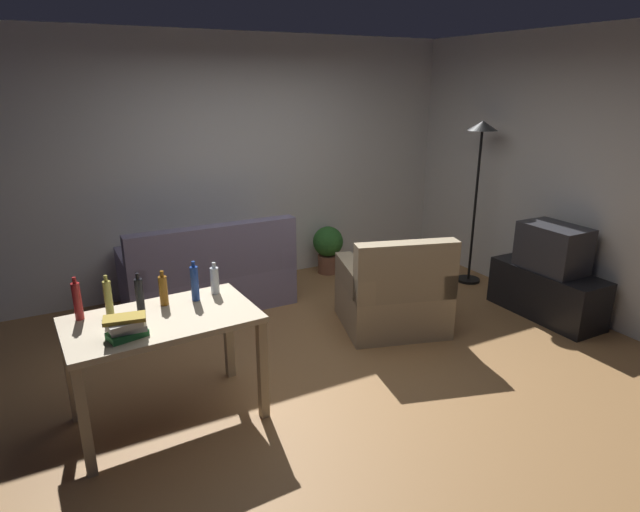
{
  "coord_description": "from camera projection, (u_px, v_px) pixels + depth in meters",
  "views": [
    {
      "loc": [
        -1.96,
        -3.4,
        2.21
      ],
      "look_at": [
        0.1,
        0.5,
        0.75
      ],
      "focal_mm": 29.75,
      "sensor_mm": 36.0,
      "label": 1
    }
  ],
  "objects": [
    {
      "name": "book_stack",
      "position": [
        126.0,
        327.0,
        3.13
      ],
      "size": [
        0.26,
        0.2,
        0.14
      ],
      "color": "#236B33",
      "rests_on": "desk"
    },
    {
      "name": "desk",
      "position": [
        163.0,
        333.0,
        3.46
      ],
      "size": [
        1.24,
        0.76,
        0.76
      ],
      "rotation": [
        0.0,
        0.0,
        0.05
      ],
      "color": "#C6B28E",
      "rests_on": "ground_plane"
    },
    {
      "name": "bottle_amber",
      "position": [
        163.0,
        290.0,
        3.58
      ],
      "size": [
        0.06,
        0.06,
        0.24
      ],
      "color": "#9E6019",
      "rests_on": "desk"
    },
    {
      "name": "ground_plane",
      "position": [
        337.0,
        361.0,
        4.42
      ],
      "size": [
        5.2,
        4.4,
        0.02
      ],
      "primitive_type": "cube",
      "color": "#9E7042"
    },
    {
      "name": "bottle_squat",
      "position": [
        108.0,
        298.0,
        3.4
      ],
      "size": [
        0.05,
        0.05,
        0.28
      ],
      "color": "#BCB24C",
      "rests_on": "desk"
    },
    {
      "name": "wall_right",
      "position": [
        571.0,
        174.0,
        5.14
      ],
      "size": [
        0.1,
        4.4,
        2.7
      ],
      "primitive_type": "cube",
      "color": "silver",
      "rests_on": "ground_plane"
    },
    {
      "name": "armchair",
      "position": [
        394.0,
        296.0,
        4.9
      ],
      "size": [
        1.1,
        1.06,
        0.92
      ],
      "rotation": [
        0.0,
        0.0,
        2.85
      ],
      "color": "tan",
      "rests_on": "ground_plane"
    },
    {
      "name": "potted_plant",
      "position": [
        328.0,
        246.0,
        6.33
      ],
      "size": [
        0.36,
        0.36,
        0.57
      ],
      "color": "brown",
      "rests_on": "ground_plane"
    },
    {
      "name": "bottle_dark",
      "position": [
        140.0,
        295.0,
        3.47
      ],
      "size": [
        0.05,
        0.05,
        0.27
      ],
      "color": "black",
      "rests_on": "desk"
    },
    {
      "name": "bottle_red",
      "position": [
        77.0,
        301.0,
        3.35
      ],
      "size": [
        0.05,
        0.05,
        0.29
      ],
      "color": "#AD2323",
      "rests_on": "desk"
    },
    {
      "name": "couch",
      "position": [
        209.0,
        278.0,
        5.39
      ],
      "size": [
        1.64,
        0.84,
        0.92
      ],
      "rotation": [
        0.0,
        0.0,
        3.14
      ],
      "color": "gray",
      "rests_on": "ground_plane"
    },
    {
      "name": "bottle_clear",
      "position": [
        215.0,
        280.0,
        3.78
      ],
      "size": [
        0.06,
        0.06,
        0.23
      ],
      "color": "silver",
      "rests_on": "desk"
    },
    {
      "name": "tv_stand",
      "position": [
        546.0,
        293.0,
        5.19
      ],
      "size": [
        0.44,
        1.1,
        0.48
      ],
      "rotation": [
        0.0,
        0.0,
        1.57
      ],
      "color": "black",
      "rests_on": "ground_plane"
    },
    {
      "name": "tv",
      "position": [
        553.0,
        248.0,
        5.04
      ],
      "size": [
        0.41,
        0.6,
        0.44
      ],
      "rotation": [
        0.0,
        0.0,
        1.57
      ],
      "color": "#2D2D33",
      "rests_on": "tv_stand"
    },
    {
      "name": "bottle_blue",
      "position": [
        195.0,
        283.0,
        3.65
      ],
      "size": [
        0.06,
        0.06,
        0.29
      ],
      "color": "#2347A3",
      "rests_on": "desk"
    },
    {
      "name": "torchiere_lamp",
      "position": [
        480.0,
        159.0,
        5.71
      ],
      "size": [
        0.32,
        0.32,
        1.81
      ],
      "color": "black",
      "rests_on": "ground_plane"
    },
    {
      "name": "wall_rear",
      "position": [
        240.0,
        163.0,
        5.84
      ],
      "size": [
        5.2,
        0.1,
        2.7
      ],
      "primitive_type": "cube",
      "color": "silver",
      "rests_on": "ground_plane"
    }
  ]
}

